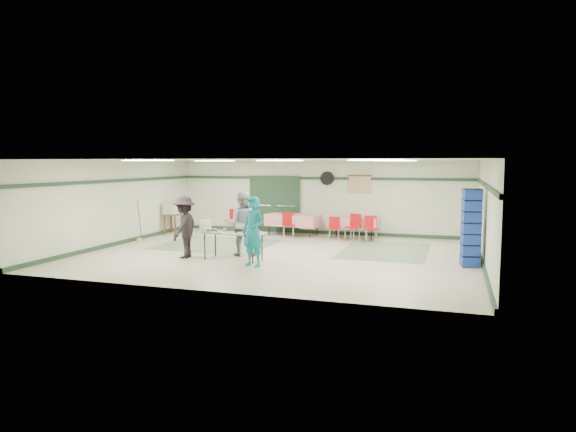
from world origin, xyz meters
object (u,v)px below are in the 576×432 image
(chair_loose_a, at_px, (251,218))
(chair_b, at_px, (334,226))
(chair_a, at_px, (354,224))
(crate_stack_blue_b, at_px, (471,228))
(crate_stack_red, at_px, (470,241))
(serving_table, at_px, (233,234))
(office_printer, at_px, (171,209))
(volunteer_teal, at_px, (253,232))
(chair_d, at_px, (288,222))
(volunteer_grey, at_px, (242,224))
(dining_table_a, at_px, (354,222))
(chair_loose_b, at_px, (233,218))
(dining_table_b, at_px, (293,220))
(volunteer_dark, at_px, (184,227))
(crate_stack_blue_a, at_px, (470,226))
(printer_table, at_px, (173,217))
(broom, at_px, (140,221))
(chair_c, at_px, (371,226))

(chair_loose_a, bearing_deg, chair_b, -23.04)
(chair_loose_a, bearing_deg, chair_a, -20.48)
(crate_stack_blue_b, bearing_deg, crate_stack_red, 90.00)
(serving_table, xyz_separation_m, office_printer, (-4.22, 3.90, 0.23))
(serving_table, distance_m, volunteer_teal, 1.08)
(chair_a, height_order, chair_d, chair_a)
(volunteer_grey, xyz_separation_m, office_printer, (-4.20, 3.22, 0.03))
(dining_table_a, height_order, office_printer, office_printer)
(dining_table_a, relative_size, office_printer, 3.70)
(chair_b, distance_m, chair_loose_b, 4.22)
(dining_table_b, distance_m, office_printer, 4.51)
(serving_table, height_order, volunteer_dark, volunteer_dark)
(crate_stack_blue_a, bearing_deg, volunteer_grey, -168.76)
(printer_table, bearing_deg, chair_loose_b, 23.06)
(volunteer_grey, relative_size, chair_a, 1.99)
(crate_stack_blue_b, bearing_deg, chair_a, 137.41)
(chair_a, distance_m, chair_loose_b, 4.88)
(volunteer_grey, bearing_deg, serving_table, 78.83)
(crate_stack_red, xyz_separation_m, broom, (-10.38, 0.78, 0.07))
(chair_loose_b, bearing_deg, office_printer, -139.54)
(chair_c, bearing_deg, volunteer_grey, -146.87)
(serving_table, bearing_deg, dining_table_a, 70.02)
(chair_a, relative_size, chair_d, 1.03)
(chair_a, height_order, crate_stack_red, crate_stack_red)
(volunteer_dark, height_order, crate_stack_blue_a, crate_stack_blue_a)
(dining_table_a, height_order, dining_table_b, same)
(volunteer_dark, height_order, dining_table_a, volunteer_dark)
(serving_table, height_order, chair_c, chair_c)
(crate_stack_blue_a, bearing_deg, dining_table_b, 152.98)
(chair_d, xyz_separation_m, crate_stack_blue_b, (5.91, -3.31, 0.44))
(chair_loose_a, bearing_deg, broom, -136.71)
(chair_a, relative_size, chair_c, 1.06)
(chair_c, height_order, chair_d, chair_d)
(dining_table_a, distance_m, chair_loose_a, 4.02)
(chair_d, bearing_deg, crate_stack_red, -49.57)
(dining_table_b, bearing_deg, crate_stack_blue_a, -18.69)
(volunteer_teal, relative_size, volunteer_dark, 1.04)
(chair_loose_b, relative_size, crate_stack_red, 0.69)
(dining_table_a, relative_size, crate_stack_red, 1.44)
(crate_stack_blue_a, height_order, broom, crate_stack_blue_a)
(dining_table_a, distance_m, chair_b, 0.81)
(chair_a, bearing_deg, dining_table_b, -170.86)
(dining_table_b, bearing_deg, crate_stack_blue_b, -24.90)
(volunteer_teal, height_order, dining_table_b, volunteer_teal)
(volunteer_teal, xyz_separation_m, chair_b, (0.96, 4.98, -0.41))
(volunteer_grey, relative_size, chair_loose_a, 2.12)
(volunteer_grey, height_order, dining_table_b, volunteer_grey)
(chair_loose_b, bearing_deg, volunteer_teal, -55.35)
(broom, bearing_deg, volunteer_grey, -21.07)
(chair_loose_b, bearing_deg, chair_loose_a, 14.50)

